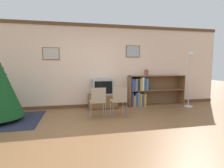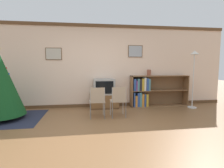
% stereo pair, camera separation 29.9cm
% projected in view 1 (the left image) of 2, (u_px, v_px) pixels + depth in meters
% --- Properties ---
extents(ground_plane, '(24.00, 24.00, 0.00)m').
position_uv_depth(ground_plane, '(106.00, 132.00, 3.61)').
color(ground_plane, brown).
extents(wall_back, '(9.03, 0.11, 2.70)m').
position_uv_depth(wall_back, '(94.00, 66.00, 5.73)').
color(wall_back, beige).
rests_on(wall_back, ground_plane).
extents(area_rug, '(1.95, 1.62, 0.01)m').
position_uv_depth(area_rug, '(0.00, 121.00, 4.32)').
color(area_rug, '#23283D').
rests_on(area_rug, ground_plane).
extents(tv_console, '(0.91, 0.46, 0.45)m').
position_uv_depth(tv_console, '(103.00, 101.00, 5.61)').
color(tv_console, brown).
rests_on(tv_console, ground_plane).
extents(television, '(0.67, 0.44, 0.50)m').
position_uv_depth(television, '(102.00, 87.00, 5.56)').
color(television, '#9E9E99').
rests_on(television, tv_console).
extents(folding_chair_left, '(0.40, 0.40, 0.82)m').
position_uv_depth(folding_chair_left, '(98.00, 101.00, 4.50)').
color(folding_chair_left, tan).
rests_on(folding_chair_left, ground_plane).
extents(folding_chair_right, '(0.40, 0.40, 0.82)m').
position_uv_depth(folding_chair_right, '(119.00, 100.00, 4.62)').
color(folding_chair_right, tan).
rests_on(folding_chair_right, ground_plane).
extents(bookshelf, '(1.96, 0.36, 1.03)m').
position_uv_depth(bookshelf, '(146.00, 91.00, 5.95)').
color(bookshelf, olive).
rests_on(bookshelf, ground_plane).
extents(vase, '(0.13, 0.13, 0.20)m').
position_uv_depth(vase, '(146.00, 72.00, 5.90)').
color(vase, brown).
rests_on(vase, bookshelf).
extents(standing_lamp, '(0.28, 0.28, 1.84)m').
position_uv_depth(standing_lamp, '(190.00, 64.00, 5.71)').
color(standing_lamp, silver).
rests_on(standing_lamp, ground_plane).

